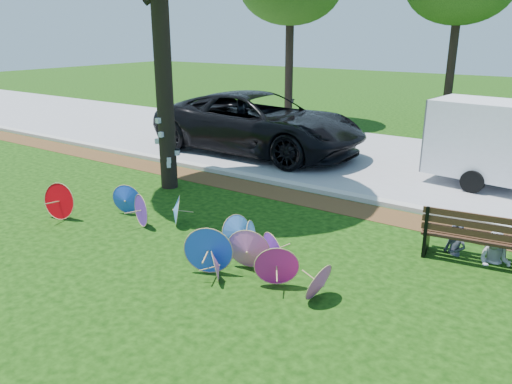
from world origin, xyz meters
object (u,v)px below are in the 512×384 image
(black_van, at_px, (258,123))
(person_right, at_px, (499,233))
(person_left, at_px, (458,224))
(parasol_pile, at_px, (195,232))
(cargo_trailer, at_px, (489,139))
(park_bench, at_px, (477,235))

(black_van, bearing_deg, person_right, -119.39)
(person_left, height_order, person_right, person_left)
(parasol_pile, bearing_deg, person_left, 32.50)
(cargo_trailer, distance_m, person_left, 5.10)
(park_bench, relative_size, person_left, 1.56)
(parasol_pile, xyz_separation_m, black_van, (-3.56, 7.37, 0.65))
(park_bench, bearing_deg, black_van, 141.58)
(person_right, bearing_deg, cargo_trailer, 112.47)
(parasol_pile, distance_m, person_right, 5.53)
(park_bench, relative_size, person_right, 1.59)
(cargo_trailer, xyz_separation_m, park_bench, (0.85, -5.08, -0.79))
(black_van, height_order, person_left, black_van)
(cargo_trailer, distance_m, park_bench, 5.21)
(person_left, bearing_deg, person_right, 24.41)
(person_right, bearing_deg, parasol_pile, -142.30)
(parasol_pile, relative_size, park_bench, 3.73)
(cargo_trailer, xyz_separation_m, person_left, (0.50, -5.03, -0.68))
(park_bench, distance_m, person_left, 0.37)
(park_bench, xyz_separation_m, person_right, (0.35, 0.05, 0.10))
(cargo_trailer, relative_size, person_left, 2.32)
(black_van, relative_size, person_right, 6.12)
(park_bench, bearing_deg, parasol_pile, -157.80)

